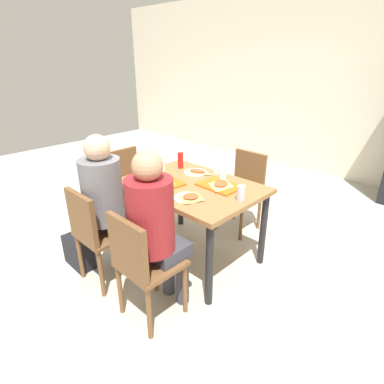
# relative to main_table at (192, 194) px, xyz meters

# --- Properties ---
(ground_plane) EXTENTS (10.00, 10.00, 0.02)m
(ground_plane) POSITION_rel_main_table_xyz_m (0.00, 0.00, -0.67)
(ground_plane) COLOR #B2AD9E
(back_wall) EXTENTS (10.00, 0.10, 2.80)m
(back_wall) POSITION_rel_main_table_xyz_m (0.00, 3.20, 0.74)
(back_wall) COLOR beige
(back_wall) RESTS_ON ground_plane
(main_table) EXTENTS (1.20, 0.86, 0.75)m
(main_table) POSITION_rel_main_table_xyz_m (0.00, 0.00, 0.00)
(main_table) COLOR olive
(main_table) RESTS_ON ground_plane
(chair_near_left) EXTENTS (0.40, 0.40, 0.86)m
(chair_near_left) POSITION_rel_main_table_xyz_m (-0.30, -0.81, -0.15)
(chair_near_left) COLOR brown
(chair_near_left) RESTS_ON ground_plane
(chair_near_right) EXTENTS (0.40, 0.40, 0.86)m
(chair_near_right) POSITION_rel_main_table_xyz_m (0.30, -0.81, -0.15)
(chair_near_right) COLOR brown
(chair_near_right) RESTS_ON ground_plane
(chair_far_side) EXTENTS (0.40, 0.40, 0.86)m
(chair_far_side) POSITION_rel_main_table_xyz_m (0.00, 0.81, -0.15)
(chair_far_side) COLOR brown
(chair_far_side) RESTS_ON ground_plane
(chair_left_end) EXTENTS (0.40, 0.40, 0.86)m
(chair_left_end) POSITION_rel_main_table_xyz_m (-0.98, 0.00, -0.15)
(chair_left_end) COLOR brown
(chair_left_end) RESTS_ON ground_plane
(person_in_red) EXTENTS (0.32, 0.42, 1.27)m
(person_in_red) POSITION_rel_main_table_xyz_m (-0.30, -0.67, 0.09)
(person_in_red) COLOR #383842
(person_in_red) RESTS_ON ground_plane
(person_in_brown_jacket) EXTENTS (0.32, 0.42, 1.27)m
(person_in_brown_jacket) POSITION_rel_main_table_xyz_m (0.30, -0.67, 0.09)
(person_in_brown_jacket) COLOR #383842
(person_in_brown_jacket) RESTS_ON ground_plane
(tray_red_near) EXTENTS (0.39, 0.31, 0.02)m
(tray_red_near) POSITION_rel_main_table_xyz_m (-0.21, -0.15, 0.10)
(tray_red_near) COLOR #D85914
(tray_red_near) RESTS_ON main_table
(tray_red_far) EXTENTS (0.37, 0.27, 0.02)m
(tray_red_far) POSITION_rel_main_table_xyz_m (0.21, 0.13, 0.10)
(tray_red_far) COLOR #D85914
(tray_red_far) RESTS_ON main_table
(paper_plate_center) EXTENTS (0.22, 0.22, 0.01)m
(paper_plate_center) POSITION_rel_main_table_xyz_m (-0.18, 0.24, 0.10)
(paper_plate_center) COLOR white
(paper_plate_center) RESTS_ON main_table
(paper_plate_near_edge) EXTENTS (0.22, 0.22, 0.01)m
(paper_plate_near_edge) POSITION_rel_main_table_xyz_m (0.18, -0.24, 0.10)
(paper_plate_near_edge) COLOR white
(paper_plate_near_edge) RESTS_ON main_table
(pizza_slice_a) EXTENTS (0.22, 0.24, 0.02)m
(pizza_slice_a) POSITION_rel_main_table_xyz_m (-0.18, -0.17, 0.12)
(pizza_slice_a) COLOR #DBAD60
(pizza_slice_a) RESTS_ON tray_red_near
(pizza_slice_b) EXTENTS (0.25, 0.28, 0.02)m
(pizza_slice_b) POSITION_rel_main_table_xyz_m (0.22, 0.13, 0.12)
(pizza_slice_b) COLOR #DBAD60
(pizza_slice_b) RESTS_ON tray_red_far
(pizza_slice_c) EXTENTS (0.25, 0.19, 0.02)m
(pizza_slice_c) POSITION_rel_main_table_xyz_m (-0.16, 0.25, 0.11)
(pizza_slice_c) COLOR #DBAD60
(pizza_slice_c) RESTS_ON paper_plate_center
(pizza_slice_d) EXTENTS (0.23, 0.24, 0.02)m
(pizza_slice_d) POSITION_rel_main_table_xyz_m (0.21, -0.23, 0.11)
(pizza_slice_d) COLOR tan
(pizza_slice_d) RESTS_ON paper_plate_near_edge
(plastic_cup_a) EXTENTS (0.07, 0.07, 0.10)m
(plastic_cup_a) POSITION_rel_main_table_xyz_m (-0.03, 0.37, 0.15)
(plastic_cup_a) COLOR white
(plastic_cup_a) RESTS_ON main_table
(plastic_cup_b) EXTENTS (0.07, 0.07, 0.10)m
(plastic_cup_b) POSITION_rel_main_table_xyz_m (0.03, -0.37, 0.15)
(plastic_cup_b) COLOR white
(plastic_cup_b) RESTS_ON main_table
(plastic_cup_c) EXTENTS (0.07, 0.07, 0.10)m
(plastic_cup_c) POSITION_rel_main_table_xyz_m (-0.48, 0.06, 0.15)
(plastic_cup_c) COLOR white
(plastic_cup_c) RESTS_ON main_table
(plastic_cup_d) EXTENTS (0.07, 0.07, 0.10)m
(plastic_cup_d) POSITION_rel_main_table_xyz_m (0.12, 0.28, 0.15)
(plastic_cup_d) COLOR white
(plastic_cup_d) RESTS_ON main_table
(soda_can) EXTENTS (0.07, 0.07, 0.12)m
(soda_can) POSITION_rel_main_table_xyz_m (0.51, 0.02, 0.16)
(soda_can) COLOR #B7BCC6
(soda_can) RESTS_ON main_table
(condiment_bottle) EXTENTS (0.06, 0.06, 0.16)m
(condiment_bottle) POSITION_rel_main_table_xyz_m (-0.39, 0.24, 0.18)
(condiment_bottle) COLOR red
(condiment_bottle) RESTS_ON main_table
(foil_bundle) EXTENTS (0.10, 0.10, 0.10)m
(foil_bundle) POSITION_rel_main_table_xyz_m (-0.51, -0.02, 0.15)
(foil_bundle) COLOR silver
(foil_bundle) RESTS_ON main_table
(handbag) EXTENTS (0.32, 0.17, 0.28)m
(handbag) POSITION_rel_main_table_xyz_m (-0.65, -0.83, -0.52)
(handbag) COLOR black
(handbag) RESTS_ON ground_plane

